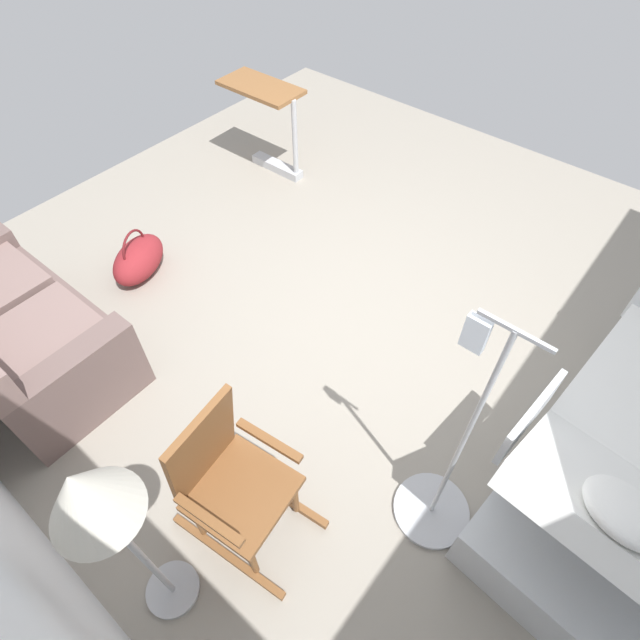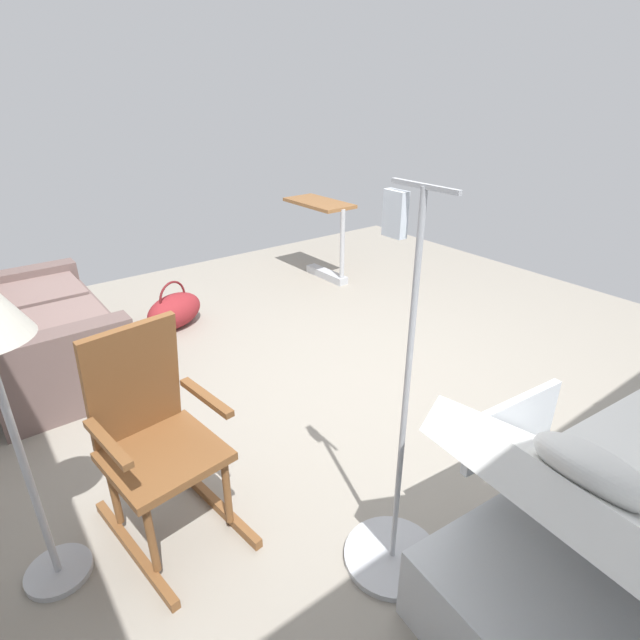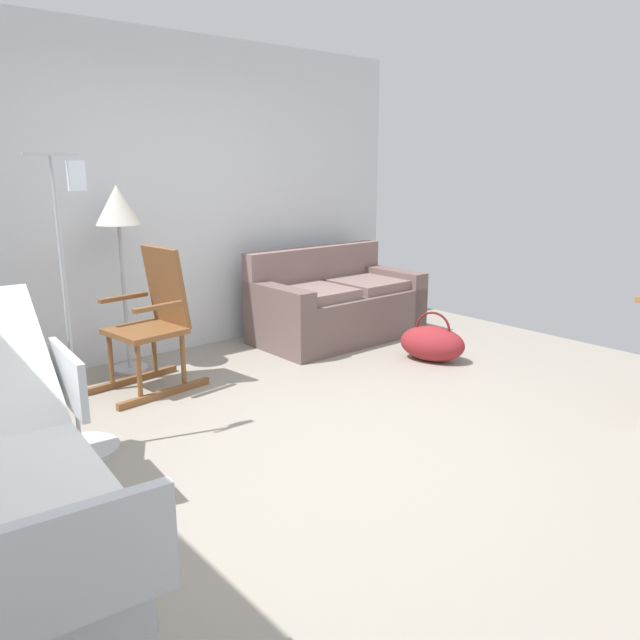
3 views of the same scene
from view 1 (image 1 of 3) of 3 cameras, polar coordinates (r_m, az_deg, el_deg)
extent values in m
plane|color=gray|center=(3.86, 3.45, -0.68)|extent=(6.48, 6.48, 0.00)
cube|color=silver|center=(3.47, 30.13, -15.16)|extent=(1.03, 2.00, 0.35)
cube|color=white|center=(2.77, 30.39, -17.75)|extent=(0.98, 0.93, 0.65)
ellipsoid|color=white|center=(2.48, 31.30, -18.07)|extent=(0.38, 0.50, 0.39)
cube|color=silver|center=(2.90, 22.77, -10.10)|extent=(0.08, 0.56, 0.28)
cylinder|color=black|center=(3.16, 17.24, -22.86)|extent=(0.10, 0.10, 0.10)
cylinder|color=black|center=(4.06, 29.36, -5.09)|extent=(0.10, 0.10, 0.10)
cube|color=#68534F|center=(4.04, -30.45, -1.95)|extent=(1.61, 0.87, 0.45)
cube|color=#7F6660|center=(3.60, -28.86, -1.90)|extent=(0.68, 0.65, 0.10)
cube|color=#68534F|center=(3.50, -25.50, -7.06)|extent=(0.19, 0.85, 0.60)
cube|color=brown|center=(3.09, -10.48, -24.84)|extent=(0.76, 0.14, 0.05)
cube|color=brown|center=(3.18, -5.33, -18.74)|extent=(0.76, 0.14, 0.05)
cylinder|color=brown|center=(2.91, -2.85, -19.35)|extent=(0.04, 0.04, 0.40)
cylinder|color=brown|center=(2.83, -7.68, -25.35)|extent=(0.04, 0.04, 0.40)
cylinder|color=brown|center=(3.02, -8.85, -15.66)|extent=(0.04, 0.04, 0.40)
cylinder|color=brown|center=(2.94, -13.77, -21.17)|extent=(0.04, 0.04, 0.40)
cube|color=brown|center=(2.73, -8.79, -18.91)|extent=(0.52, 0.53, 0.04)
cube|color=brown|center=(2.53, -13.25, -13.91)|extent=(0.17, 0.44, 0.60)
cube|color=brown|center=(2.59, -5.81, -13.46)|extent=(0.39, 0.09, 0.03)
cube|color=brown|center=(2.48, -12.55, -21.29)|extent=(0.39, 0.09, 0.03)
cylinder|color=#B2B5BA|center=(3.12, -16.37, -27.31)|extent=(0.28, 0.28, 0.03)
cylinder|color=#B2B5BA|center=(2.57, -19.47, -24.13)|extent=(0.03, 0.03, 1.15)
cone|color=beige|center=(1.92, -25.24, -17.61)|extent=(0.34, 0.34, 0.30)
cube|color=#B2B5BA|center=(5.45, -4.88, 17.02)|extent=(0.60, 0.13, 0.08)
cylinder|color=black|center=(5.31, -2.69, 16.02)|extent=(0.07, 0.07, 0.06)
cylinder|color=black|center=(5.61, -6.95, 17.76)|extent=(0.07, 0.07, 0.06)
cylinder|color=#B2B5BA|center=(5.09, -2.88, 19.96)|extent=(0.05, 0.05, 0.74)
cube|color=brown|center=(5.16, -6.77, 24.80)|extent=(0.81, 0.42, 0.04)
ellipsoid|color=maroon|center=(4.41, -19.93, 6.48)|extent=(0.51, 0.64, 0.30)
torus|color=maroon|center=(4.33, -20.38, 7.72)|extent=(0.13, 0.29, 0.30)
cylinder|color=#B2B5BA|center=(3.20, 12.51, -20.32)|extent=(0.44, 0.44, 0.03)
cylinder|color=#B2B5BA|center=(2.45, 15.85, -13.44)|extent=(0.02, 0.02, 1.65)
cube|color=#B2B5BA|center=(1.78, 21.38, -1.14)|extent=(0.28, 0.02, 0.02)
cube|color=white|center=(1.88, 17.27, -1.47)|extent=(0.09, 0.04, 0.16)
camera|label=2|loc=(1.35, 60.41, -53.74)|focal=27.83mm
camera|label=3|loc=(4.95, 50.97, 16.90)|focal=34.95mm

